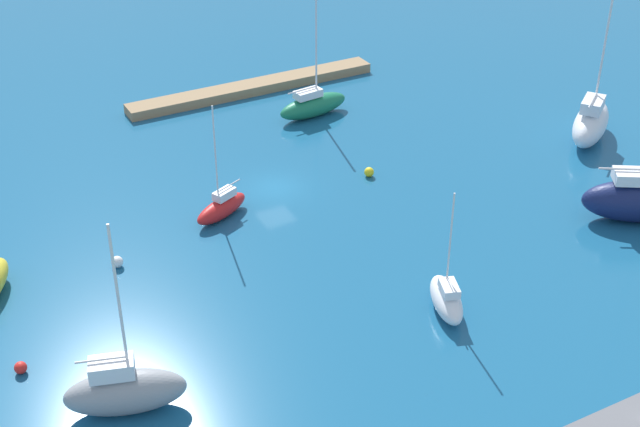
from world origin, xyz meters
name	(u,v)px	position (x,y,z in m)	size (l,w,h in m)	color
water	(275,188)	(0.00, 0.00, 0.00)	(160.00, 160.00, 0.00)	#19567F
pier_dock	(253,87)	(-6.03, -16.92, 0.42)	(23.45, 2.19, 0.84)	#997A56
sailboat_white_center_basin	(446,299)	(-2.39, 18.23, 0.92)	(3.05, 4.79, 7.94)	white
sailboat_red_outer_mooring	(222,207)	(5.03, 1.97, 0.82)	(4.79, 3.14, 8.55)	red
sailboat_navy_along_channel	(639,199)	(-20.00, 15.93, 1.65)	(8.12, 6.49, 14.85)	#141E4C
sailboat_green_lone_north	(313,105)	(-8.35, -9.74, 1.06)	(6.74, 2.68, 10.88)	#19724C
sailboat_gray_west_end	(124,390)	(16.84, 17.32, 1.37)	(6.56, 3.92, 11.21)	gray
sailboat_white_east_end	(591,122)	(-25.84, 4.96, 1.61)	(7.37, 6.32, 13.97)	white
mooring_buoy_white	(117,262)	(13.31, 4.46, 0.38)	(0.76, 0.76, 0.76)	white
mooring_buoy_red	(21,368)	(20.99, 11.81, 0.35)	(0.70, 0.70, 0.70)	red
mooring_buoy_yellow	(369,172)	(-7.01, 1.77, 0.37)	(0.74, 0.74, 0.74)	yellow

